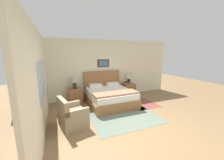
{
  "coord_description": "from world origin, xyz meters",
  "views": [
    {
      "loc": [
        -1.94,
        -2.66,
        1.99
      ],
      "look_at": [
        -0.1,
        1.78,
        1.06
      ],
      "focal_mm": 22.0,
      "sensor_mm": 36.0,
      "label": 1
    }
  ],
  "objects": [
    {
      "name": "table_lamp_by_door",
      "position": [
        1.25,
        2.93,
        0.9
      ],
      "size": [
        0.28,
        0.28,
        0.48
      ],
      "color": "#2D2823",
      "rests_on": "nightstand_by_door"
    },
    {
      "name": "book_slim_near_top",
      "position": [
        1.12,
        2.87,
        0.68
      ],
      "size": [
        0.19,
        0.23,
        0.03
      ],
      "rotation": [
        0.0,
        0.0,
        0.05
      ],
      "color": "#232328",
      "rests_on": "book_novel_upper"
    },
    {
      "name": "area_rug_bedside",
      "position": [
        1.22,
        1.72,
        0.0
      ],
      "size": [
        1.0,
        1.13,
        0.01
      ],
      "color": "brown",
      "rests_on": "ground_plane"
    },
    {
      "name": "wall_left",
      "position": [
        -2.31,
        1.6,
        1.3
      ],
      "size": [
        0.08,
        5.63,
        2.6
      ],
      "color": "beige",
      "rests_on": "ground_plane"
    },
    {
      "name": "bed",
      "position": [
        -0.01,
        2.23,
        0.32
      ],
      "size": [
        1.65,
        1.93,
        1.22
      ],
      "color": "#936038",
      "rests_on": "ground_plane"
    },
    {
      "name": "wall_back",
      "position": [
        0.0,
        3.26,
        1.3
      ],
      "size": [
        6.97,
        0.09,
        2.6
      ],
      "color": "beige",
      "rests_on": "ground_plane"
    },
    {
      "name": "nightstand_by_door",
      "position": [
        1.23,
        2.93,
        0.29
      ],
      "size": [
        0.52,
        0.53,
        0.59
      ],
      "color": "#936038",
      "rests_on": "ground_plane"
    },
    {
      "name": "book_hardcover_middle",
      "position": [
        1.12,
        2.87,
        0.63
      ],
      "size": [
        0.22,
        0.25,
        0.03
      ],
      "rotation": [
        0.0,
        0.0,
        -0.18
      ],
      "color": "beige",
      "rests_on": "book_thick_bottom"
    },
    {
      "name": "nightstand_near_window",
      "position": [
        -1.26,
        2.93,
        0.29
      ],
      "size": [
        0.52,
        0.53,
        0.59
      ],
      "color": "#936038",
      "rests_on": "ground_plane"
    },
    {
      "name": "area_rug_main",
      "position": [
        -0.02,
        1.1,
        0.0
      ],
      "size": [
        2.11,
        1.98,
        0.01
      ],
      "color": "slate",
      "rests_on": "ground_plane"
    },
    {
      "name": "armchair",
      "position": [
        -1.61,
        0.99,
        0.3
      ],
      "size": [
        0.79,
        0.88,
        0.84
      ],
      "rotation": [
        0.0,
        0.0,
        -1.35
      ],
      "color": "#998466",
      "rests_on": "ground_plane"
    },
    {
      "name": "ground_plane",
      "position": [
        0.0,
        0.0,
        0.0
      ],
      "size": [
        16.0,
        16.0,
        0.0
      ],
      "primitive_type": "plane",
      "color": "olive"
    },
    {
      "name": "book_novel_upper",
      "position": [
        1.12,
        2.87,
        0.65
      ],
      "size": [
        0.23,
        0.3,
        0.03
      ],
      "rotation": [
        0.0,
        0.0,
        0.19
      ],
      "color": "#B7332D",
      "rests_on": "book_hardcover_middle"
    },
    {
      "name": "book_thick_bottom",
      "position": [
        1.12,
        2.87,
        0.6
      ],
      "size": [
        0.2,
        0.21,
        0.02
      ],
      "rotation": [
        0.0,
        0.0,
        0.06
      ],
      "color": "#B7332D",
      "rests_on": "nightstand_by_door"
    },
    {
      "name": "table_lamp_near_window",
      "position": [
        -1.26,
        2.93,
        0.9
      ],
      "size": [
        0.28,
        0.28,
        0.48
      ],
      "color": "#2D2823",
      "rests_on": "nightstand_near_window"
    }
  ]
}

